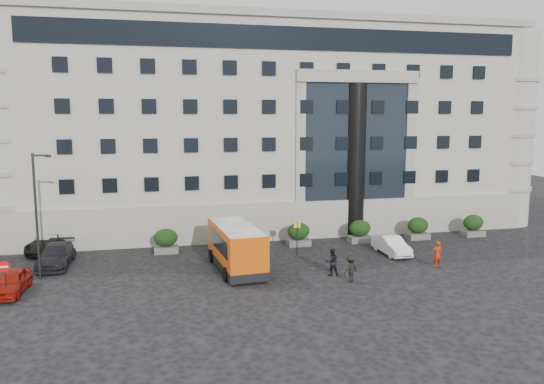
{
  "coord_description": "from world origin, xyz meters",
  "views": [
    {
      "loc": [
        -4.74,
        -32.05,
        10.29
      ],
      "look_at": [
        3.29,
        3.68,
        5.0
      ],
      "focal_mm": 35.0,
      "sensor_mm": 36.0,
      "label": 1
    }
  ],
  "objects_px": {
    "hedge_f": "(473,225)",
    "parked_car_a": "(11,282)",
    "hedge_b": "(234,237)",
    "hedge_c": "(299,234)",
    "street_lamp": "(37,211)",
    "pedestrian_c": "(351,269)",
    "hedge_d": "(360,231)",
    "hedge_e": "(418,228)",
    "white_taxi": "(391,245)",
    "bus_stop_sign": "(297,232)",
    "minibus": "(236,246)",
    "no_entry_sign": "(4,273)",
    "pedestrian_b": "(332,262)",
    "hedge_a": "(166,241)",
    "pedestrian_a": "(437,254)",
    "parked_car_c": "(56,255)",
    "parked_car_d": "(50,242)",
    "red_truck": "(70,220)"
  },
  "relations": [
    {
      "from": "hedge_c",
      "to": "street_lamp",
      "type": "distance_m",
      "value": 19.27
    },
    {
      "from": "hedge_c",
      "to": "hedge_e",
      "type": "bearing_deg",
      "value": 0.0
    },
    {
      "from": "pedestrian_c",
      "to": "hedge_d",
      "type": "bearing_deg",
      "value": -140.36
    },
    {
      "from": "hedge_f",
      "to": "street_lamp",
      "type": "distance_m",
      "value": 34.45
    },
    {
      "from": "hedge_f",
      "to": "parked_car_a",
      "type": "bearing_deg",
      "value": -167.9
    },
    {
      "from": "hedge_e",
      "to": "parked_car_c",
      "type": "xyz_separation_m",
      "value": [
        -28.3,
        -1.95,
        -0.18
      ]
    },
    {
      "from": "parked_car_a",
      "to": "parked_car_d",
      "type": "relative_size",
      "value": 0.76
    },
    {
      "from": "bus_stop_sign",
      "to": "minibus",
      "type": "xyz_separation_m",
      "value": [
        -4.99,
        -2.76,
        -0.07
      ]
    },
    {
      "from": "street_lamp",
      "to": "no_entry_sign",
      "type": "xyz_separation_m",
      "value": [
        -1.06,
        -4.04,
        -2.72
      ]
    },
    {
      "from": "white_taxi",
      "to": "pedestrian_a",
      "type": "bearing_deg",
      "value": -70.12
    },
    {
      "from": "red_truck",
      "to": "hedge_b",
      "type": "bearing_deg",
      "value": -24.74
    },
    {
      "from": "parked_car_c",
      "to": "hedge_a",
      "type": "bearing_deg",
      "value": 15.98
    },
    {
      "from": "hedge_e",
      "to": "street_lamp",
      "type": "xyz_separation_m",
      "value": [
        -28.74,
        -4.8,
        3.44
      ]
    },
    {
      "from": "hedge_a",
      "to": "hedge_d",
      "type": "xyz_separation_m",
      "value": [
        15.6,
        0.0,
        0.0
      ]
    },
    {
      "from": "white_taxi",
      "to": "hedge_c",
      "type": "bearing_deg",
      "value": 144.17
    },
    {
      "from": "hedge_b",
      "to": "parked_car_a",
      "type": "xyz_separation_m",
      "value": [
        -14.25,
        -7.52,
        -0.24
      ]
    },
    {
      "from": "hedge_e",
      "to": "white_taxi",
      "type": "distance_m",
      "value": 5.98
    },
    {
      "from": "hedge_c",
      "to": "street_lamp",
      "type": "height_order",
      "value": "street_lamp"
    },
    {
      "from": "hedge_b",
      "to": "white_taxi",
      "type": "distance_m",
      "value": 12.0
    },
    {
      "from": "minibus",
      "to": "pedestrian_a",
      "type": "distance_m",
      "value": 13.73
    },
    {
      "from": "hedge_c",
      "to": "hedge_e",
      "type": "relative_size",
      "value": 1.0
    },
    {
      "from": "red_truck",
      "to": "parked_car_d",
      "type": "xyz_separation_m",
      "value": [
        -0.65,
        -5.79,
        -0.54
      ]
    },
    {
      "from": "hedge_d",
      "to": "hedge_f",
      "type": "distance_m",
      "value": 10.4
    },
    {
      "from": "hedge_c",
      "to": "hedge_d",
      "type": "xyz_separation_m",
      "value": [
        5.2,
        0.0,
        0.0
      ]
    },
    {
      "from": "parked_car_a",
      "to": "pedestrian_c",
      "type": "height_order",
      "value": "pedestrian_c"
    },
    {
      "from": "parked_car_a",
      "to": "pedestrian_b",
      "type": "relative_size",
      "value": 2.27
    },
    {
      "from": "minibus",
      "to": "street_lamp",
      "type": "bearing_deg",
      "value": 171.69
    },
    {
      "from": "street_lamp",
      "to": "hedge_f",
      "type": "bearing_deg",
      "value": 8.05
    },
    {
      "from": "hedge_c",
      "to": "white_taxi",
      "type": "distance_m",
      "value": 7.34
    },
    {
      "from": "hedge_b",
      "to": "bus_stop_sign",
      "type": "height_order",
      "value": "bus_stop_sign"
    },
    {
      "from": "hedge_b",
      "to": "no_entry_sign",
      "type": "xyz_separation_m",
      "value": [
        -14.2,
        -8.84,
        0.72
      ]
    },
    {
      "from": "street_lamp",
      "to": "parked_car_a",
      "type": "height_order",
      "value": "street_lamp"
    },
    {
      "from": "bus_stop_sign",
      "to": "parked_car_a",
      "type": "height_order",
      "value": "bus_stop_sign"
    },
    {
      "from": "hedge_f",
      "to": "pedestrian_a",
      "type": "xyz_separation_m",
      "value": [
        -8.0,
        -8.0,
        -0.01
      ]
    },
    {
      "from": "hedge_d",
      "to": "pedestrian_c",
      "type": "distance_m",
      "value": 10.78
    },
    {
      "from": "street_lamp",
      "to": "hedge_a",
      "type": "bearing_deg",
      "value": 31.16
    },
    {
      "from": "parked_car_c",
      "to": "parked_car_d",
      "type": "xyz_separation_m",
      "value": [
        -1.11,
        4.13,
        -0.0
      ]
    },
    {
      "from": "hedge_a",
      "to": "minibus",
      "type": "bearing_deg",
      "value": -50.96
    },
    {
      "from": "hedge_e",
      "to": "pedestrian_a",
      "type": "height_order",
      "value": "hedge_e"
    },
    {
      "from": "red_truck",
      "to": "parked_car_d",
      "type": "bearing_deg",
      "value": -89.92
    },
    {
      "from": "hedge_a",
      "to": "hedge_f",
      "type": "xyz_separation_m",
      "value": [
        26.0,
        0.0,
        0.0
      ]
    },
    {
      "from": "parked_car_c",
      "to": "pedestrian_c",
      "type": "relative_size",
      "value": 3.03
    },
    {
      "from": "hedge_e",
      "to": "pedestrian_c",
      "type": "distance_m",
      "value": 13.81
    },
    {
      "from": "pedestrian_c",
      "to": "bus_stop_sign",
      "type": "bearing_deg",
      "value": -102.89
    },
    {
      "from": "no_entry_sign",
      "to": "pedestrian_a",
      "type": "height_order",
      "value": "no_entry_sign"
    },
    {
      "from": "hedge_f",
      "to": "bus_stop_sign",
      "type": "height_order",
      "value": "bus_stop_sign"
    },
    {
      "from": "pedestrian_c",
      "to": "hedge_e",
      "type": "bearing_deg",
      "value": -160.31
    },
    {
      "from": "hedge_b",
      "to": "parked_car_a",
      "type": "bearing_deg",
      "value": -152.19
    },
    {
      "from": "minibus",
      "to": "parked_car_a",
      "type": "xyz_separation_m",
      "value": [
        -13.56,
        -1.96,
        -0.97
      ]
    },
    {
      "from": "pedestrian_a",
      "to": "pedestrian_b",
      "type": "distance_m",
      "value": 7.66
    }
  ]
}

